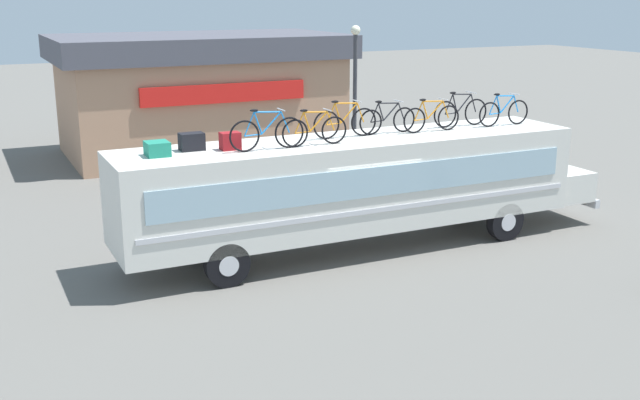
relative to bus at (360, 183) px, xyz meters
name	(u,v)px	position (x,y,z in m)	size (l,w,h in m)	color
ground_plane	(351,249)	(-0.23, 0.00, -1.74)	(120.00, 120.00, 0.00)	#605E59
bus	(360,183)	(0.00, 0.00, 0.00)	(13.29, 2.44, 2.88)	silver
luggage_bag_1	(157,149)	(-5.09, 0.05, 1.31)	(0.50, 0.54, 0.32)	#1E7F66
luggage_bag_2	(192,142)	(-4.22, 0.32, 1.35)	(0.55, 0.36, 0.40)	black
luggage_bag_3	(230,141)	(-3.40, 0.02, 1.35)	(0.45, 0.32, 0.40)	maroon
rooftop_bicycle_1	(267,133)	(-2.66, -0.40, 1.55)	(1.83, 0.44, 0.96)	black
rooftop_bicycle_2	(315,130)	(-1.46, -0.39, 1.51)	(1.68, 0.44, 0.88)	black
rooftop_bicycle_3	(345,122)	(-0.33, 0.23, 1.54)	(1.75, 0.44, 0.94)	black
rooftop_bicycle_4	(387,120)	(0.91, 0.26, 1.51)	(1.63, 0.44, 0.86)	black
rooftop_bicycle_5	(431,118)	(2.07, 0.00, 1.51)	(1.70, 0.44, 0.88)	black
rooftop_bicycle_6	(460,112)	(3.24, 0.37, 1.54)	(1.71, 0.44, 0.95)	black
rooftop_bicycle_7	(504,112)	(4.36, -0.05, 1.52)	(1.64, 0.44, 0.89)	black
roadside_building	(200,93)	(0.11, 13.88, 0.70)	(11.42, 6.55, 4.75)	tan
street_lamp	(355,90)	(3.27, 6.43, 1.46)	(0.32, 0.32, 5.33)	#38383D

